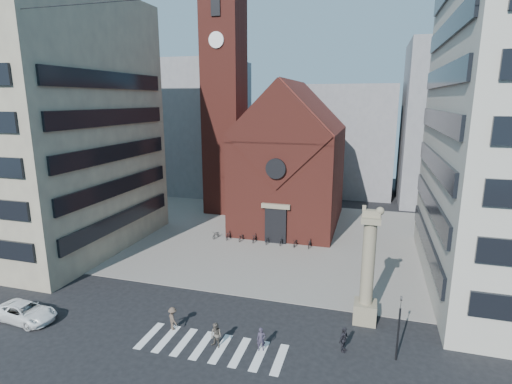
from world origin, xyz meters
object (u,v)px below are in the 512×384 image
pedestrian_1 (216,335)px  white_car (25,312)px  lion_column (367,277)px  scooter_0 (216,234)px  pedestrian_2 (344,339)px  pedestrian_0 (261,339)px  traffic_light (399,327)px

pedestrian_1 → white_car: bearing=-158.5°
lion_column → scooter_0: bearing=141.5°
scooter_0 → white_car: bearing=-103.1°
lion_column → pedestrian_2: (-1.21, -4.04, -2.62)m
lion_column → scooter_0: size_ratio=5.57×
pedestrian_1 → pedestrian_2: (7.94, 1.86, 0.00)m
lion_column → pedestrian_0: 8.71m
pedestrian_0 → scooter_0: bearing=100.0°
pedestrian_0 → white_car: bearing=165.0°
white_car → pedestrian_2: size_ratio=2.80×
traffic_light → pedestrian_0: (-8.25, -1.42, -1.51)m
pedestrian_0 → pedestrian_2: pedestrian_2 is taller
lion_column → pedestrian_0: (-6.26, -5.42, -2.68)m
white_car → pedestrian_0: (17.39, 1.40, 0.13)m
traffic_light → white_car: 25.85m
white_car → pedestrian_2: (22.45, 2.78, 0.19)m
lion_column → pedestrian_2: size_ratio=5.17×
pedestrian_2 → lion_column: bearing=6.8°
pedestrian_2 → scooter_0: bearing=65.5°
white_car → pedestrian_2: pedestrian_2 is taller
traffic_light → pedestrian_1: size_ratio=2.57×
pedestrian_2 → pedestrian_0: bearing=128.8°
scooter_0 → pedestrian_1: bearing=-62.9°
traffic_light → white_car: size_ratio=0.91×
pedestrian_0 → pedestrian_2: size_ratio=0.93×
pedestrian_0 → scooter_0: size_ratio=1.00×
white_car → pedestrian_0: bearing=-80.8°
pedestrian_1 → traffic_light: bearing=27.5°
pedestrian_1 → lion_column: bearing=50.6°
traffic_light → pedestrian_1: traffic_light is taller
lion_column → pedestrian_1: 11.20m
white_car → pedestrian_2: 22.62m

